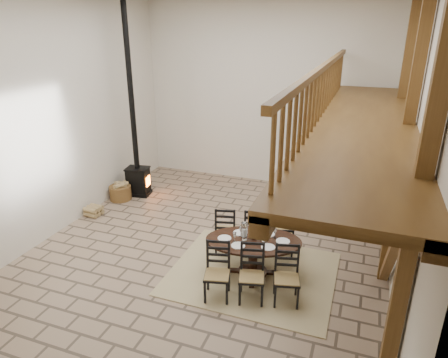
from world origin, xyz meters
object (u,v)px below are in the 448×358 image
(dining_table, at_px, (253,256))
(log_stack, at_px, (94,211))
(log_basket, at_px, (120,192))
(wood_stove, at_px, (136,155))

(dining_table, bearing_deg, log_stack, 152.53)
(log_basket, bearing_deg, log_stack, -93.50)
(wood_stove, xyz_separation_m, log_stack, (-0.36, -1.51, -1.02))
(dining_table, xyz_separation_m, log_basket, (-4.27, 2.06, -0.18))
(wood_stove, distance_m, log_basket, 1.08)
(log_basket, bearing_deg, dining_table, -25.79)
(wood_stove, relative_size, log_basket, 8.74)
(wood_stove, bearing_deg, log_basket, -132.36)
(dining_table, xyz_separation_m, wood_stove, (-3.98, 2.51, 0.76))
(dining_table, height_order, wood_stove, wood_stove)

